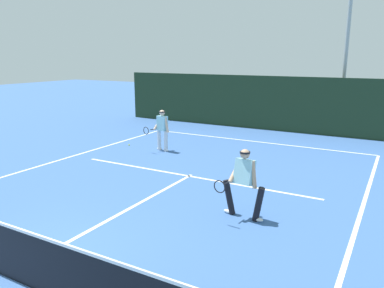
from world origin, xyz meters
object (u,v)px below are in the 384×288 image
tennis_ball (129,145)px  light_pole (347,38)px  player_near (244,181)px  player_far (162,129)px

tennis_ball → light_pole: light_pole is taller
player_near → light_pole: bearing=-85.0°
player_near → light_pole: (0.35, 11.67, 3.54)m
player_near → tennis_ball: size_ratio=24.63×
tennis_ball → player_near: bearing=-32.7°
player_far → light_pole: (5.47, 7.33, 3.55)m
player_far → tennis_ball: (-1.68, 0.02, -0.85)m
tennis_ball → light_pole: size_ratio=0.01×
player_far → tennis_ball: size_ratio=24.37×
player_near → player_far: 6.71m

